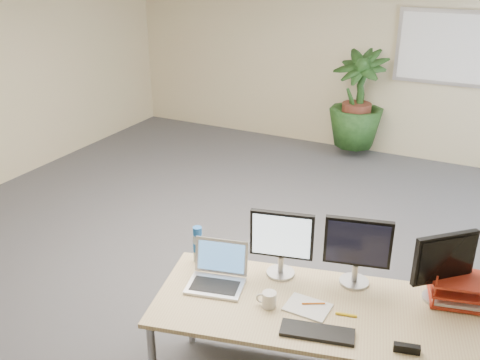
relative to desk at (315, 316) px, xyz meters
The scene contains 17 objects.
floor 1.46m from the desk, 146.55° to the left, with size 8.00×8.00×0.00m, color #444449.
back_wall 4.93m from the desk, 103.30° to the left, with size 7.00×0.04×2.70m, color beige.
whiteboard 4.80m from the desk, 89.03° to the left, with size 1.30×0.04×0.95m.
desk is the anchor object (origin of this frame).
floor_plant 4.55m from the desk, 102.18° to the left, with size 0.84×0.84×1.50m, color #153513.
monitor_left 0.52m from the desk, 157.35° to the left, with size 0.41×0.19×0.46m.
monitor_right 0.52m from the desk, 54.14° to the left, with size 0.41×0.19×0.46m.
monitor_dark 0.85m from the desk, 23.83° to the left, with size 0.32×0.31×0.45m.
laptop 0.67m from the desk, 166.95° to the right, with size 0.41×0.38×0.25m.
keyboard 0.40m from the desk, 69.73° to the right, with size 0.41×0.14×0.02m, color black.
coffee_mug 0.38m from the desk, 134.28° to the right, with size 0.13×0.09×0.10m.
spiral_notebook 0.21m from the desk, 91.53° to the right, with size 0.26×0.19×0.01m, color white.
orange_pen 0.20m from the desk, 79.42° to the right, with size 0.01×0.01×0.14m, color orange.
yellow_highlighter 0.30m from the desk, 25.81° to the right, with size 0.02×0.02×0.13m, color yellow.
water_bottle 0.90m from the desk, behind, with size 0.07×0.07×0.26m.
letter_tray 0.89m from the desk, 22.97° to the left, with size 0.39×0.33×0.16m.
stapler 0.68m from the desk, 23.50° to the right, with size 0.14×0.04×0.05m, color black.
Camera 1 is at (1.93, -3.41, 2.73)m, focal length 40.00 mm.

